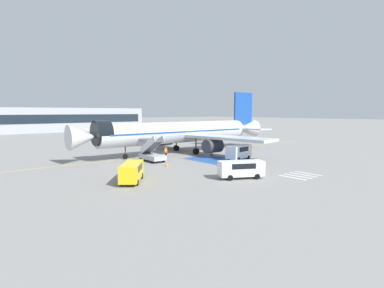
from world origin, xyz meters
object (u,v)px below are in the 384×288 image
object	(u,v)px
airliner	(182,132)
ground_crew_0	(166,151)
terminal_building	(17,120)
traffic_cone_0	(167,164)
ground_crew_2	(240,147)
boarding_stairs_forward	(152,155)
traffic_cone_2	(212,153)
fuel_tanker	(157,135)
traffic_cone_1	(209,151)
service_van_0	(239,151)
ground_crew_1	(249,147)
service_van_2	(132,171)
service_van_1	(241,168)
baggage_cart	(237,152)

from	to	relation	value
airliner	ground_crew_0	size ratio (longest dim) A/B	22.15
terminal_building	traffic_cone_0	bearing A→B (deg)	-88.43
ground_crew_2	boarding_stairs_forward	bearing A→B (deg)	-178.17
ground_crew_2	traffic_cone_2	distance (m)	7.41
fuel_tanker	ground_crew_2	xyz separation A→B (m)	(1.13, -26.88, -0.69)
ground_crew_0	traffic_cone_1	bearing A→B (deg)	-161.83
service_van_0	ground_crew_0	size ratio (longest dim) A/B	2.61
fuel_tanker	ground_crew_1	size ratio (longest dim) A/B	5.85
traffic_cone_2	terminal_building	xyz separation A→B (m)	(-14.85, 84.04, 4.21)
traffic_cone_2	terminal_building	world-z (taller)	terminal_building
service_van_2	traffic_cone_1	world-z (taller)	service_van_2
ground_crew_2	service_van_2	bearing A→B (deg)	-156.96
ground_crew_1	ground_crew_2	xyz separation A→B (m)	(-1.17, 1.35, -0.03)
ground_crew_2	terminal_building	world-z (taller)	terminal_building
boarding_stairs_forward	service_van_1	world-z (taller)	boarding_stairs_forward
traffic_cone_0	traffic_cone_2	distance (m)	13.02
ground_crew_1	ground_crew_2	distance (m)	1.79
fuel_tanker	baggage_cart	world-z (taller)	fuel_tanker
baggage_cart	ground_crew_2	size ratio (longest dim) A/B	1.82
fuel_tanker	service_van_2	xyz separation A→B (m)	(-27.06, -35.80, -0.37)
airliner	ground_crew_2	distance (m)	11.59
airliner	traffic_cone_2	distance (m)	6.80
airliner	ground_crew_1	bearing A→B (deg)	-119.75
airliner	ground_crew_1	size ratio (longest dim) A/B	24.22
boarding_stairs_forward	traffic_cone_1	bearing A→B (deg)	6.93
fuel_tanker	traffic_cone_0	xyz separation A→B (m)	(-18.70, -30.59, -1.33)
baggage_cart	ground_crew_1	world-z (taller)	ground_crew_1
service_van_1	baggage_cart	world-z (taller)	service_van_1
ground_crew_2	traffic_cone_1	size ratio (longest dim) A/B	2.34
service_van_0	traffic_cone_2	distance (m)	6.66
boarding_stairs_forward	service_van_2	size ratio (longest dim) A/B	1.01
service_van_2	terminal_building	distance (m)	93.33
fuel_tanker	ground_crew_0	bearing A→B (deg)	143.08
service_van_0	ground_crew_0	distance (m)	11.94
service_van_1	ground_crew_1	xyz separation A→B (m)	(18.98, 14.15, -0.26)
ground_crew_2	traffic_cone_0	world-z (taller)	ground_crew_2
ground_crew_0	ground_crew_2	size ratio (longest dim) A/B	1.13
ground_crew_1	terminal_building	distance (m)	88.73
boarding_stairs_forward	fuel_tanker	bearing A→B (deg)	56.81
traffic_cone_2	terminal_building	distance (m)	85.45
ground_crew_1	traffic_cone_2	distance (m)	8.70
airliner	service_van_1	bearing A→B (deg)	160.85
boarding_stairs_forward	traffic_cone_1	distance (m)	13.27
boarding_stairs_forward	ground_crew_2	size ratio (longest dim) A/B	3.27
baggage_cart	traffic_cone_0	bearing A→B (deg)	46.93
ground_crew_1	traffic_cone_1	distance (m)	7.99
ground_crew_0	service_van_1	bearing A→B (deg)	102.38
ground_crew_1	terminal_building	size ratio (longest dim) A/B	0.02
service_van_1	ground_crew_0	world-z (taller)	service_van_1
baggage_cart	traffic_cone_2	xyz separation A→B (m)	(-4.59, 1.96, 0.07)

